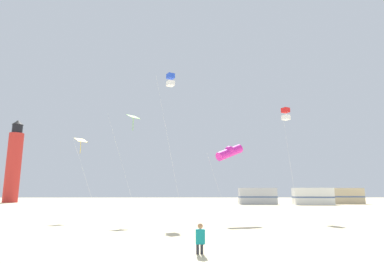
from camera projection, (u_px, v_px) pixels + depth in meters
kite_flyer_standing at (200, 238)px, 11.69m from camera, size 0.35×0.51×1.16m
kite_box_scarlet at (286, 114)px, 29.44m from camera, size 0.95×0.89×10.02m
kite_tube_magenta at (229, 152)px, 25.04m from camera, size 3.02×2.77×6.09m
kite_box_blue at (170, 80)px, 28.47m from camera, size 2.42×1.62×12.83m
kite_diamond_gold at (81, 143)px, 27.66m from camera, size 2.52×2.52×6.95m
kite_diamond_lime at (133, 120)px, 26.73m from camera, size 2.97×2.55×8.79m
lighthouse_distant at (14, 163)px, 63.71m from camera, size 2.80×2.80×16.80m
rv_van_silver at (258, 196)px, 54.59m from camera, size 6.47×2.43×2.80m
rv_van_white at (313, 196)px, 52.64m from camera, size 6.59×2.80×2.80m
rv_van_tan at (344, 196)px, 56.75m from camera, size 6.50×2.52×2.80m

